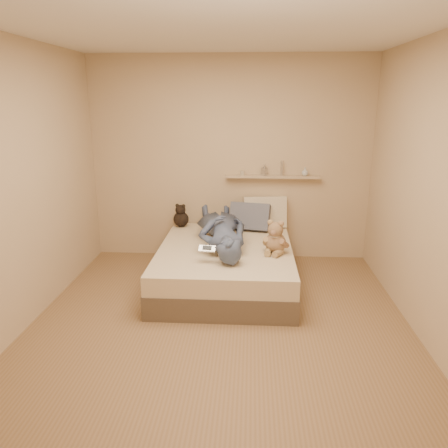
# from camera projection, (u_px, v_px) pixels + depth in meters

# --- Properties ---
(room) EXTENTS (3.80, 3.80, 3.80)m
(room) POSITION_uv_depth(u_px,v_px,m) (219.00, 190.00, 3.80)
(room) COLOR olive
(room) RESTS_ON ground
(bed) EXTENTS (1.50, 1.90, 0.45)m
(bed) POSITION_uv_depth(u_px,v_px,m) (226.00, 266.00, 4.99)
(bed) COLOR brown
(bed) RESTS_ON floor
(game_console) EXTENTS (0.18, 0.09, 0.06)m
(game_console) POSITION_uv_depth(u_px,v_px,m) (207.00, 249.00, 4.41)
(game_console) COLOR silver
(game_console) RESTS_ON bed
(teddy_bear) EXTENTS (0.29, 0.31, 0.37)m
(teddy_bear) POSITION_uv_depth(u_px,v_px,m) (275.00, 240.00, 4.69)
(teddy_bear) COLOR #8E734D
(teddy_bear) RESTS_ON bed
(dark_plush) EXTENTS (0.20, 0.20, 0.31)m
(dark_plush) POSITION_uv_depth(u_px,v_px,m) (181.00, 217.00, 5.67)
(dark_plush) COLOR black
(dark_plush) RESTS_ON bed
(pillow_cream) EXTENTS (0.58, 0.31, 0.42)m
(pillow_cream) POSITION_uv_depth(u_px,v_px,m) (265.00, 212.00, 5.64)
(pillow_cream) COLOR beige
(pillow_cream) RESTS_ON bed
(pillow_grey) EXTENTS (0.54, 0.36, 0.37)m
(pillow_grey) POSITION_uv_depth(u_px,v_px,m) (250.00, 217.00, 5.53)
(pillow_grey) COLOR #565A68
(pillow_grey) RESTS_ON bed
(person) EXTENTS (0.82, 1.60, 0.36)m
(person) POSITION_uv_depth(u_px,v_px,m) (221.00, 229.00, 4.97)
(person) COLOR #444B6B
(person) RESTS_ON bed
(wall_shelf) EXTENTS (1.20, 0.12, 0.03)m
(wall_shelf) POSITION_uv_depth(u_px,v_px,m) (273.00, 177.00, 5.59)
(wall_shelf) COLOR tan
(wall_shelf) RESTS_ON wall_back
(shelf_bottles) EXTENTS (0.87, 0.09, 0.19)m
(shelf_bottles) POSITION_uv_depth(u_px,v_px,m) (281.00, 171.00, 5.56)
(shelf_bottles) COLOR beige
(shelf_bottles) RESTS_ON wall_shelf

